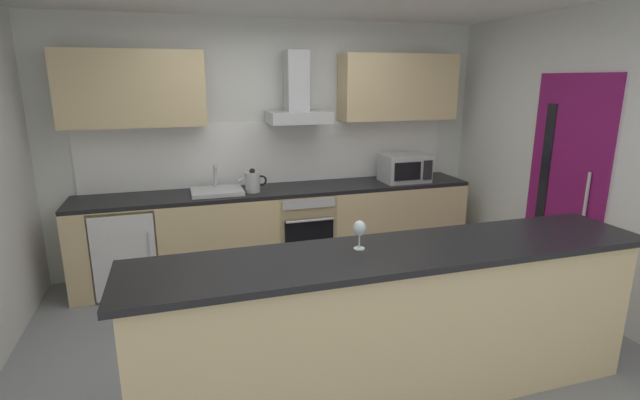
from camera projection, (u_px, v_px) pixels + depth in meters
ground at (326, 342)px, 3.69m from camera, size 5.63×4.64×0.02m
wall_back at (273, 145)px, 5.10m from camera, size 5.63×0.12×2.60m
wall_right at (588, 163)px, 4.05m from camera, size 0.12×4.64×2.60m
backsplash_tile at (275, 153)px, 5.06m from camera, size 3.94×0.02×0.66m
counter_back at (282, 230)px, 4.97m from camera, size 4.08×0.60×0.90m
counter_island at (397, 324)px, 2.94m from camera, size 3.26×0.64×1.01m
upper_cabinets at (276, 88)px, 4.74m from camera, size 4.02×0.32×0.70m
side_door at (565, 190)px, 4.22m from camera, size 0.08×0.85×2.05m
oven at (302, 228)px, 5.00m from camera, size 0.60×0.62×0.80m
refrigerator at (127, 248)px, 4.51m from camera, size 0.58×0.60×0.85m
microwave at (405, 168)px, 5.16m from camera, size 0.50×0.38×0.30m
sink at (217, 191)px, 4.64m from camera, size 0.50×0.40×0.26m
kettle at (253, 182)px, 4.68m from camera, size 0.29×0.15×0.24m
range_hood at (297, 100)px, 4.79m from camera, size 0.62×0.45×0.72m
wine_glass at (360, 229)px, 2.79m from camera, size 0.08×0.08×0.18m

